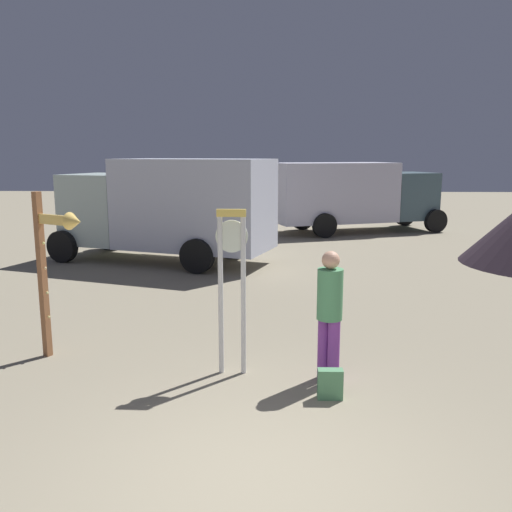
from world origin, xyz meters
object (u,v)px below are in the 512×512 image
at_px(arrow_sign, 54,253).
at_px(box_truck_far, 351,194).
at_px(person_near_clock, 330,309).
at_px(box_truck_near, 170,206).
at_px(backpack, 330,384).
at_px(standing_clock, 232,274).

bearing_deg(arrow_sign, box_truck_far, 65.68).
xyz_separation_m(person_near_clock, box_truck_near, (-3.64, 8.12, 0.59)).
relative_size(arrow_sign, box_truck_near, 0.38).
xyz_separation_m(backpack, box_truck_far, (2.31, 14.95, 1.31)).
distance_m(standing_clock, person_near_clock, 1.39).
bearing_deg(box_truck_far, backpack, -98.80).
xyz_separation_m(person_near_clock, backpack, (-0.03, -0.56, -0.81)).
bearing_deg(person_near_clock, backpack, -93.04).
relative_size(arrow_sign, person_near_clock, 1.40).
bearing_deg(box_truck_far, box_truck_near, -133.39).
bearing_deg(box_truck_near, person_near_clock, -65.84).
xyz_separation_m(arrow_sign, person_near_clock, (3.92, -0.65, -0.62)).
bearing_deg(backpack, person_near_clock, 86.96).
bearing_deg(backpack, standing_clock, 148.43).
xyz_separation_m(arrow_sign, box_truck_near, (0.28, 7.47, -0.03)).
height_order(arrow_sign, person_near_clock, arrow_sign).
distance_m(arrow_sign, box_truck_near, 7.48).
xyz_separation_m(arrow_sign, backpack, (3.89, -1.21, -1.43)).
bearing_deg(box_truck_near, arrow_sign, -92.16).
bearing_deg(box_truck_far, person_near_clock, -99.02).
xyz_separation_m(standing_clock, backpack, (1.28, -0.79, -1.22)).
relative_size(backpack, box_truck_far, 0.05).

